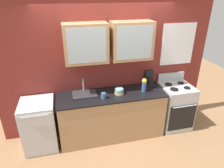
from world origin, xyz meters
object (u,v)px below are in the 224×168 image
object	(u,v)px
vase	(144,85)
cup_near_sink	(104,96)
stove_range	(175,106)
dishwasher	(40,125)
sink_faucet	(85,94)
coffee_maker	(149,80)
bowl_stack	(119,91)

from	to	relation	value
vase	cup_near_sink	world-z (taller)	vase
stove_range	dishwasher	distance (m)	2.72
stove_range	dishwasher	bearing A→B (deg)	-179.91
stove_range	cup_near_sink	distance (m)	1.63
sink_faucet	vase	bearing A→B (deg)	-6.73
cup_near_sink	coffee_maker	size ratio (longest dim) A/B	0.44
dishwasher	stove_range	bearing A→B (deg)	0.09
stove_range	cup_near_sink	bearing A→B (deg)	-175.48
stove_range	coffee_maker	size ratio (longest dim) A/B	3.84
vase	dishwasher	world-z (taller)	vase
stove_range	coffee_maker	world-z (taller)	coffee_maker
stove_range	bowl_stack	world-z (taller)	stove_range
dishwasher	coffee_maker	world-z (taller)	coffee_maker
bowl_stack	dishwasher	size ratio (longest dim) A/B	0.18
sink_faucet	bowl_stack	bearing A→B (deg)	-9.72
sink_faucet	coffee_maker	xyz separation A→B (m)	(1.34, 0.14, 0.09)
bowl_stack	dishwasher	xyz separation A→B (m)	(-1.49, 0.02, -0.52)
stove_range	sink_faucet	xyz separation A→B (m)	(-1.86, 0.09, 0.48)
dishwasher	bowl_stack	bearing A→B (deg)	-0.66
bowl_stack	coffee_maker	xyz separation A→B (m)	(0.70, 0.25, 0.06)
cup_near_sink	dishwasher	size ratio (longest dim) A/B	0.14
sink_faucet	bowl_stack	world-z (taller)	sink_faucet
cup_near_sink	vase	bearing A→B (deg)	5.56
stove_range	dishwasher	xyz separation A→B (m)	(-2.72, -0.00, -0.01)
sink_faucet	vase	size ratio (longest dim) A/B	1.63
dishwasher	sink_faucet	bearing A→B (deg)	6.12
stove_range	sink_faucet	size ratio (longest dim) A/B	2.52
vase	coffee_maker	world-z (taller)	coffee_maker
dishwasher	coffee_maker	distance (m)	2.28
sink_faucet	coffee_maker	distance (m)	1.35
bowl_stack	cup_near_sink	distance (m)	0.33
sink_faucet	cup_near_sink	size ratio (longest dim) A/B	3.49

